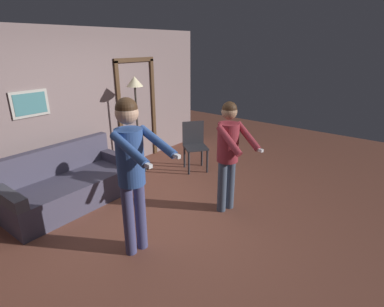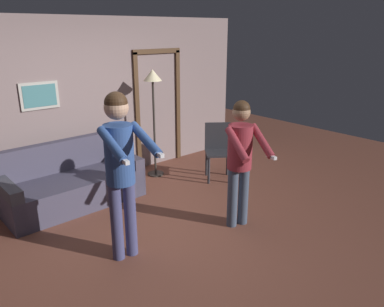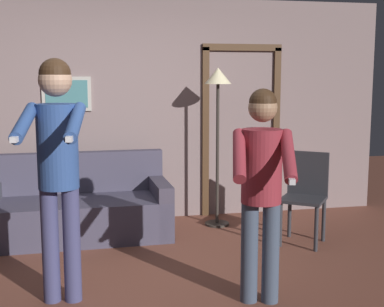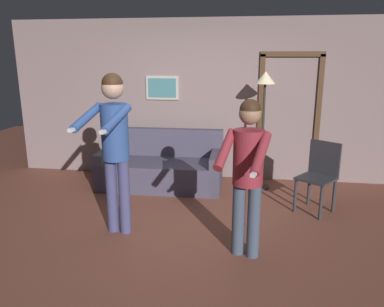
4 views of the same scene
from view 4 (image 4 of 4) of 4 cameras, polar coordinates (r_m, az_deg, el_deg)
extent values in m
plane|color=brown|center=(4.61, -2.32, -11.20)|extent=(12.00, 12.00, 0.00)
cube|color=gray|center=(6.25, 1.17, 8.11)|extent=(6.40, 0.06, 2.60)
cube|color=#B7B2A8|center=(6.30, -4.56, 9.95)|extent=(0.55, 0.02, 0.39)
cube|color=teal|center=(6.28, -4.58, 9.94)|extent=(0.47, 0.01, 0.31)
cube|color=#4C331E|center=(6.19, 10.34, 5.20)|extent=(0.08, 0.04, 2.04)
cube|color=#4C331E|center=(6.29, 18.59, 4.82)|extent=(0.08, 0.04, 2.04)
cube|color=#4C331E|center=(6.15, 15.12, 14.44)|extent=(0.98, 0.04, 0.08)
cube|color=#464256|center=(5.92, -4.76, -3.11)|extent=(1.92, 0.89, 0.42)
cube|color=#464256|center=(6.14, -4.16, 1.76)|extent=(1.90, 0.18, 0.45)
cube|color=#484853|center=(6.13, -12.76, -2.01)|extent=(0.18, 0.85, 0.58)
cube|color=#453F4F|center=(5.78, 3.69, -2.70)|extent=(0.18, 0.85, 0.58)
cylinder|color=#332D28|center=(6.01, 10.35, -5.01)|extent=(0.28, 0.28, 0.02)
cylinder|color=#332D28|center=(5.79, 10.71, 2.53)|extent=(0.04, 0.04, 1.59)
cone|color=#F9EAB7|center=(5.68, 11.13, 11.30)|extent=(0.30, 0.30, 0.18)
cylinder|color=#42436F|center=(4.46, -12.10, -6.26)|extent=(0.13, 0.13, 0.88)
cylinder|color=#42436F|center=(4.39, -10.24, -6.51)|extent=(0.13, 0.13, 0.88)
cylinder|color=#2D4C8C|center=(4.22, -11.68, 3.21)|extent=(0.30, 0.30, 0.62)
sphere|color=tan|center=(4.15, -12.03, 9.76)|extent=(0.24, 0.24, 0.24)
sphere|color=#382314|center=(4.15, -12.06, 10.35)|extent=(0.23, 0.23, 0.23)
cylinder|color=#2D4C8C|center=(4.04, -15.69, 5.38)|extent=(0.16, 0.56, 0.25)
cube|color=white|center=(3.84, -17.63, 3.54)|extent=(0.06, 0.15, 0.04)
cylinder|color=#2D4C8C|center=(3.88, -11.37, 5.27)|extent=(0.16, 0.56, 0.25)
cube|color=white|center=(3.66, -13.16, 3.34)|extent=(0.06, 0.15, 0.04)
cylinder|color=#3F4B60|center=(3.93, 7.08, -9.83)|extent=(0.13, 0.13, 0.77)
cylinder|color=#3F4B60|center=(3.89, 9.37, -10.18)|extent=(0.13, 0.13, 0.77)
cylinder|color=maroon|center=(3.69, 8.59, -0.61)|extent=(0.30, 0.30, 0.55)
sphere|color=#9E7556|center=(3.60, 8.85, 6.03)|extent=(0.21, 0.21, 0.21)
sphere|color=#382314|center=(3.59, 8.87, 6.62)|extent=(0.20, 0.20, 0.20)
cylinder|color=maroon|center=(3.52, 5.09, 0.64)|extent=(0.21, 0.46, 0.34)
cylinder|color=maroon|center=(3.43, 10.46, 0.07)|extent=(0.21, 0.46, 0.34)
cube|color=white|center=(3.28, 9.50, -3.01)|extent=(0.08, 0.16, 0.04)
cylinder|color=#2D2D33|center=(5.14, 15.45, -6.23)|extent=(0.04, 0.04, 0.45)
cylinder|color=#2D2D33|center=(4.98, 19.04, -7.17)|extent=(0.04, 0.04, 0.45)
cylinder|color=#2D2D33|center=(5.44, 17.38, -5.21)|extent=(0.04, 0.04, 0.45)
cylinder|color=#2D2D33|center=(5.29, 20.82, -6.06)|extent=(0.04, 0.04, 0.45)
cube|color=#2D2D33|center=(5.13, 18.39, -3.64)|extent=(0.59, 0.59, 0.03)
cube|color=#2D2D33|center=(5.23, 19.56, -0.65)|extent=(0.36, 0.28, 0.45)
camera|label=1|loc=(3.71, -59.43, 12.88)|focal=28.00mm
camera|label=2|loc=(3.33, -72.08, 11.81)|focal=35.00mm
camera|label=3|loc=(1.32, -83.97, -11.55)|focal=50.00mm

